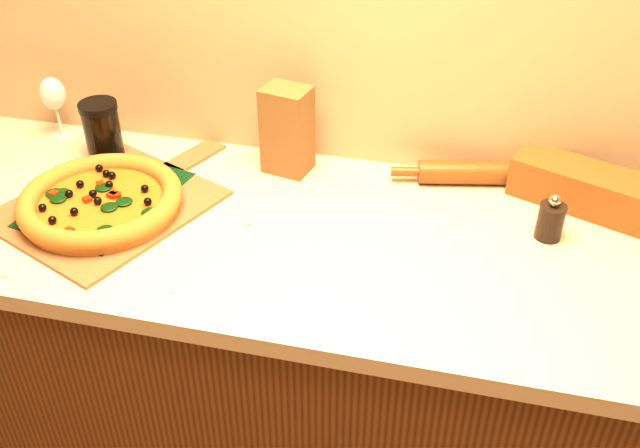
{
  "coord_description": "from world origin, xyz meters",
  "views": [
    {
      "loc": [
        0.26,
        0.22,
        1.81
      ],
      "look_at": [
        -0.02,
        1.38,
        0.96
      ],
      "focal_mm": 40.0,
      "sensor_mm": 36.0,
      "label": 1
    }
  ],
  "objects_px": {
    "pepper_grinder": "(551,220)",
    "rolling_pin": "(479,173)",
    "pizza": "(101,201)",
    "wine_glass": "(53,95)",
    "dark_jar": "(102,130)",
    "pizza_peel": "(113,203)",
    "cutting_board": "(105,201)"
  },
  "relations": [
    {
      "from": "pizza_peel",
      "to": "rolling_pin",
      "type": "relative_size",
      "value": 1.49
    },
    {
      "from": "pepper_grinder",
      "to": "wine_glass",
      "type": "xyz_separation_m",
      "value": [
        -1.24,
        0.17,
        0.07
      ]
    },
    {
      "from": "pizza_peel",
      "to": "pepper_grinder",
      "type": "bearing_deg",
      "value": 28.95
    },
    {
      "from": "pizza",
      "to": "pepper_grinder",
      "type": "height_order",
      "value": "pepper_grinder"
    },
    {
      "from": "pepper_grinder",
      "to": "wine_glass",
      "type": "height_order",
      "value": "wine_glass"
    },
    {
      "from": "rolling_pin",
      "to": "wine_glass",
      "type": "relative_size",
      "value": 2.53
    },
    {
      "from": "pizza_peel",
      "to": "pepper_grinder",
      "type": "distance_m",
      "value": 0.96
    },
    {
      "from": "rolling_pin",
      "to": "dark_jar",
      "type": "relative_size",
      "value": 2.76
    },
    {
      "from": "pizza",
      "to": "cutting_board",
      "type": "relative_size",
      "value": 0.91
    },
    {
      "from": "pizza",
      "to": "pepper_grinder",
      "type": "distance_m",
      "value": 0.98
    },
    {
      "from": "rolling_pin",
      "to": "dark_jar",
      "type": "xyz_separation_m",
      "value": [
        -0.92,
        -0.09,
        0.05
      ]
    },
    {
      "from": "pepper_grinder",
      "to": "dark_jar",
      "type": "xyz_separation_m",
      "value": [
        -1.07,
        0.09,
        0.03
      ]
    },
    {
      "from": "pizza_peel",
      "to": "pizza",
      "type": "xyz_separation_m",
      "value": [
        -0.01,
        -0.04,
        0.03
      ]
    },
    {
      "from": "pepper_grinder",
      "to": "rolling_pin",
      "type": "relative_size",
      "value": 0.26
    },
    {
      "from": "cutting_board",
      "to": "pepper_grinder",
      "type": "distance_m",
      "value": 0.99
    },
    {
      "from": "pepper_grinder",
      "to": "dark_jar",
      "type": "distance_m",
      "value": 1.08
    },
    {
      "from": "pepper_grinder",
      "to": "dark_jar",
      "type": "bearing_deg",
      "value": 175.05
    },
    {
      "from": "cutting_board",
      "to": "dark_jar",
      "type": "distance_m",
      "value": 0.22
    },
    {
      "from": "wine_glass",
      "to": "dark_jar",
      "type": "relative_size",
      "value": 1.09
    },
    {
      "from": "rolling_pin",
      "to": "wine_glass",
      "type": "bearing_deg",
      "value": -179.17
    },
    {
      "from": "cutting_board",
      "to": "rolling_pin",
      "type": "bearing_deg",
      "value": 29.88
    },
    {
      "from": "pizza",
      "to": "wine_glass",
      "type": "bearing_deg",
      "value": 132.09
    },
    {
      "from": "pizza_peel",
      "to": "cutting_board",
      "type": "xyz_separation_m",
      "value": [
        -0.02,
        0.0,
        0.0
      ]
    },
    {
      "from": "pizza_peel",
      "to": "cutting_board",
      "type": "distance_m",
      "value": 0.02
    },
    {
      "from": "rolling_pin",
      "to": "wine_glass",
      "type": "height_order",
      "value": "wine_glass"
    },
    {
      "from": "cutting_board",
      "to": "pizza",
      "type": "bearing_deg",
      "value": -58.32
    },
    {
      "from": "pizza",
      "to": "rolling_pin",
      "type": "relative_size",
      "value": 0.87
    },
    {
      "from": "pizza_peel",
      "to": "wine_glass",
      "type": "distance_m",
      "value": 0.41
    },
    {
      "from": "pizza",
      "to": "cutting_board",
      "type": "distance_m",
      "value": 0.05
    },
    {
      "from": "pizza",
      "to": "wine_glass",
      "type": "relative_size",
      "value": 2.21
    },
    {
      "from": "wine_glass",
      "to": "pepper_grinder",
      "type": "bearing_deg",
      "value": -7.76
    },
    {
      "from": "cutting_board",
      "to": "rolling_pin",
      "type": "distance_m",
      "value": 0.87
    }
  ]
}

